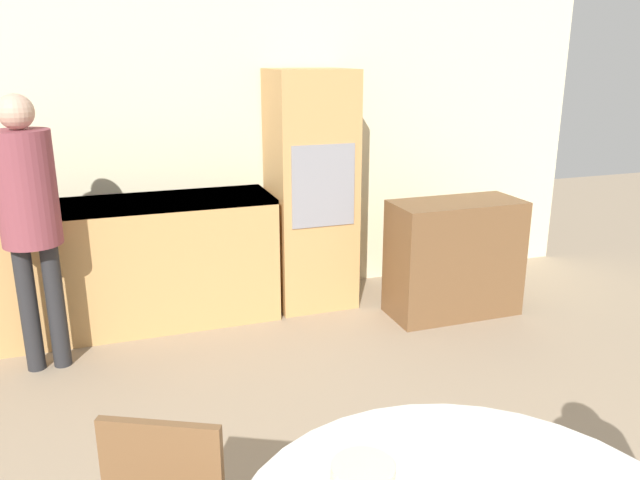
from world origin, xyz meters
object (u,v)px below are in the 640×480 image
object	(u,v)px
person_standing	(28,205)
bowl_centre	(363,473)
sideboard	(454,258)
oven_unit	(311,190)

from	to	relation	value
person_standing	bowl_centre	xyz separation A→B (m)	(1.06, -2.53, -0.30)
bowl_centre	person_standing	bearing A→B (deg)	112.79
sideboard	person_standing	bearing A→B (deg)	178.55
oven_unit	sideboard	world-z (taller)	oven_unit
sideboard	oven_unit	bearing A→B (deg)	147.78
sideboard	person_standing	world-z (taller)	person_standing
oven_unit	person_standing	xyz separation A→B (m)	(-1.92, -0.52, 0.15)
oven_unit	bowl_centre	world-z (taller)	oven_unit
sideboard	bowl_centre	xyz separation A→B (m)	(-1.79, -2.46, 0.31)
person_standing	oven_unit	bearing A→B (deg)	15.10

